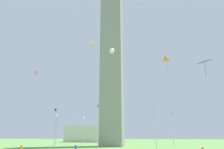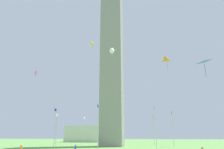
# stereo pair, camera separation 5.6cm
# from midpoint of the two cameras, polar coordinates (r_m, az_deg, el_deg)

# --- Properties ---
(ground_plane) EXTENTS (260.00, 260.00, 0.00)m
(ground_plane) POSITION_cam_midpoint_polar(r_m,az_deg,el_deg) (61.35, -0.03, -18.93)
(ground_plane) COLOR #609347
(obelisk_monument) EXTENTS (6.33, 6.33, 57.58)m
(obelisk_monument) POSITION_cam_midpoint_polar(r_m,az_deg,el_deg) (66.54, -0.02, 6.67)
(obelisk_monument) COLOR gray
(obelisk_monument) RESTS_ON ground
(flagpole_n) EXTENTS (1.12, 0.14, 9.32)m
(flagpole_n) POSITION_cam_midpoint_polar(r_m,az_deg,el_deg) (44.99, -3.76, -13.43)
(flagpole_n) COLOR silver
(flagpole_n) RESTS_ON ground
(flagpole_ne) EXTENTS (1.12, 0.14, 9.32)m
(flagpole_ne) POSITION_cam_midpoint_polar(r_m,az_deg,el_deg) (48.64, 11.64, -13.35)
(flagpole_ne) COLOR silver
(flagpole_ne) RESTS_ON ground
(flagpole_e) EXTENTS (1.12, 0.14, 9.32)m
(flagpole_e) POSITION_cam_midpoint_polar(r_m,az_deg,el_deg) (60.69, 16.10, -13.57)
(flagpole_e) COLOR silver
(flagpole_e) RESTS_ON ground
(flagpole_se) EXTENTS (1.12, 0.14, 9.32)m
(flagpole_se) POSITION_cam_midpoint_polar(r_m,az_deg,el_deg) (72.14, 11.18, -14.22)
(flagpole_se) COLOR silver
(flagpole_se) RESTS_ON ground
(flagpole_s) EXTENTS (1.12, 0.14, 9.32)m
(flagpole_s) POSITION_cam_midpoint_polar(r_m,az_deg,el_deg) (77.71, 2.13, -14.63)
(flagpole_s) COLOR silver
(flagpole_s) RESTS_ON ground
(flagpole_sw) EXTENTS (1.12, 0.14, 9.32)m
(flagpole_sw) POSITION_cam_midpoint_polar(r_m,az_deg,el_deg) (75.48, -7.57, -14.46)
(flagpole_sw) COLOR silver
(flagpole_sw) RESTS_ON ground
(flagpole_w) EXTENTS (1.12, 0.14, 9.32)m
(flagpole_w) POSITION_cam_midpoint_polar(r_m,az_deg,el_deg) (66.18, -14.81, -13.84)
(flagpole_w) COLOR silver
(flagpole_w) RESTS_ON ground
(flagpole_nw) EXTENTS (1.12, 0.14, 9.32)m
(flagpole_nw) POSITION_cam_midpoint_polar(r_m,az_deg,el_deg) (53.46, -15.19, -13.36)
(flagpole_nw) COLOR silver
(flagpole_nw) RESTS_ON ground
(kite_white_delta) EXTENTS (1.64, 1.59, 2.15)m
(kite_white_delta) POSITION_cam_midpoint_polar(r_m,az_deg,el_deg) (42.02, 0.23, 6.47)
(kite_white_delta) COLOR white
(kite_pink_box) EXTENTS (0.79, 0.72, 1.74)m
(kite_pink_box) POSITION_cam_midpoint_polar(r_m,az_deg,el_deg) (56.08, -19.92, 0.53)
(kite_pink_box) COLOR pink
(kite_yellow_delta) EXTENTS (1.89, 2.04, 2.72)m
(kite_yellow_delta) POSITION_cam_midpoint_polar(r_m,az_deg,el_deg) (59.15, -5.31, 8.24)
(kite_yellow_delta) COLOR yellow
(kite_orange_delta) EXTENTS (1.73, 2.00, 2.99)m
(kite_orange_delta) POSITION_cam_midpoint_polar(r_m,az_deg,el_deg) (44.80, 14.67, 3.89)
(kite_orange_delta) COLOR orange
(kite_blue_diamond) EXTENTS (2.03, 2.01, 2.30)m
(kite_blue_diamond) POSITION_cam_midpoint_polar(r_m,az_deg,el_deg) (29.52, 23.73, 3.09)
(kite_blue_diamond) COLOR blue
(distant_building) EXTENTS (21.95, 16.33, 7.17)m
(distant_building) POSITION_cam_midpoint_polar(r_m,az_deg,el_deg) (108.74, -6.56, -15.77)
(distant_building) COLOR beige
(distant_building) RESTS_ON ground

